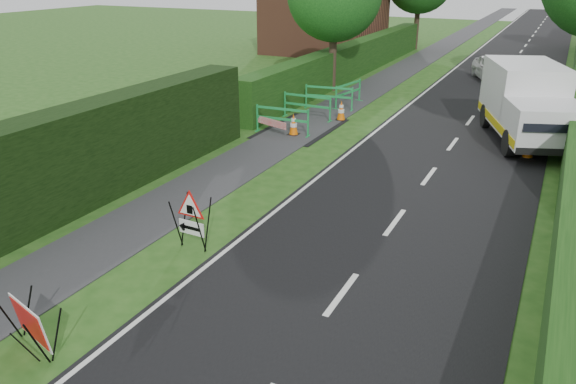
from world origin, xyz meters
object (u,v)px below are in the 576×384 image
(red_rect_sign, at_px, (30,324))
(triangle_sign, at_px, (189,215))
(works_van, at_px, (528,102))
(hatchback_car, at_px, (492,68))

(red_rect_sign, relative_size, triangle_sign, 0.97)
(triangle_sign, xyz_separation_m, works_van, (5.66, 11.86, 0.55))
(red_rect_sign, bearing_deg, works_van, 85.12)
(triangle_sign, relative_size, works_van, 0.19)
(hatchback_car, bearing_deg, works_van, -98.51)
(hatchback_car, bearing_deg, red_rect_sign, -118.66)
(red_rect_sign, xyz_separation_m, hatchback_car, (3.35, 26.82, 0.14))
(triangle_sign, xyz_separation_m, hatchback_car, (3.11, 22.88, -0.16))
(red_rect_sign, distance_m, works_van, 16.89)
(works_van, distance_m, hatchback_car, 11.33)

